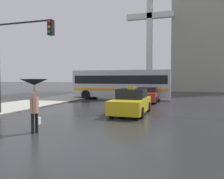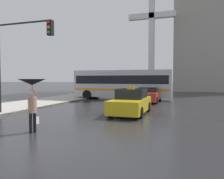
# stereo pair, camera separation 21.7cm
# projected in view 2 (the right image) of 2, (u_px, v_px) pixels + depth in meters

# --- Properties ---
(taxi) EXTENTS (1.91, 4.33, 1.66)m
(taxi) POSITION_uv_depth(u_px,v_px,m) (131.00, 102.00, 13.19)
(taxi) COLOR gold
(taxi) RESTS_ON ground_plane
(sedan_red) EXTENTS (1.91, 4.56, 1.37)m
(sedan_red) POSITION_uv_depth(u_px,v_px,m) (149.00, 95.00, 20.19)
(sedan_red) COLOR #A52D23
(sedan_red) RESTS_ON ground_plane
(city_bus) EXTENTS (10.13, 2.87, 3.01)m
(city_bus) POSITION_uv_depth(u_px,v_px,m) (123.00, 83.00, 22.98)
(city_bus) COLOR #B2B7C1
(city_bus) RESTS_ON ground_plane
(pedestrian_with_umbrella) EXTENTS (1.05, 1.05, 2.09)m
(pedestrian_with_umbrella) POSITION_uv_depth(u_px,v_px,m) (32.00, 89.00, 8.39)
(pedestrian_with_umbrella) COLOR black
(pedestrian_with_umbrella) RESTS_ON ground_plane
(traffic_light) EXTENTS (3.74, 0.38, 5.52)m
(traffic_light) POSITION_uv_depth(u_px,v_px,m) (19.00, 48.00, 12.28)
(traffic_light) COLOR black
(traffic_light) RESTS_ON ground_plane
(monument_cross) EXTENTS (7.72, 0.90, 17.55)m
(monument_cross) POSITION_uv_depth(u_px,v_px,m) (152.00, 32.00, 36.31)
(monument_cross) COLOR white
(monument_cross) RESTS_ON ground_plane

